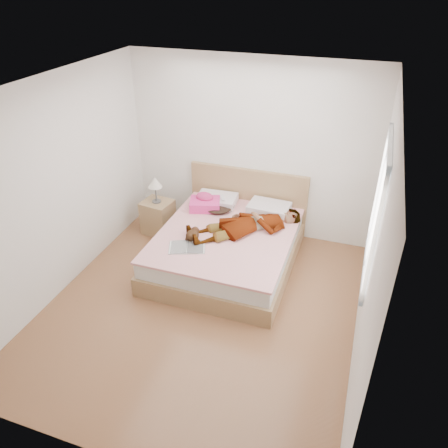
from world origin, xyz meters
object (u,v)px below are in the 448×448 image
woman (248,222)px  coffee_mug (194,239)px  towel (205,202)px  plush_toy (193,234)px  nightstand (158,214)px  bed (228,244)px  magazine (187,247)px  phone (222,198)px

woman → coffee_mug: 0.78m
towel → plush_toy: size_ratio=1.98×
plush_toy → nightstand: size_ratio=0.28×
plush_toy → coffee_mug: bearing=-53.0°
bed → magazine: (-0.35, -0.59, 0.24)m
towel → coffee_mug: (0.20, -0.90, -0.05)m
coffee_mug → magazine: bearing=-105.9°
phone → nightstand: (-1.00, -0.13, -0.40)m
bed → coffee_mug: bearing=-125.1°
magazine → nightstand: bearing=133.3°
coffee_mug → plush_toy: bearing=127.0°
magazine → woman: bearing=49.5°
woman → coffee_mug: bearing=-84.8°
phone → nightstand: bearing=147.7°
woman → towel: towel is taller
bed → coffee_mug: size_ratio=17.44×
bed → woman: bearing=23.3°
towel → woman: bearing=-25.0°
towel → coffee_mug: 0.92m
plush_toy → woman: bearing=39.4°
woman → towel: (-0.75, 0.35, -0.02)m
phone → towel: size_ratio=0.20×
woman → bed: (-0.24, -0.10, -0.35)m
towel → nightstand: bearing=-173.9°
magazine → nightstand: (-0.91, 0.96, -0.21)m
bed → plush_toy: 0.61m
woman → bed: 0.43m
bed → magazine: bearing=-120.9°
phone → bed: 0.71m
towel → plush_toy: bearing=-79.2°
plush_toy → nightstand: bearing=140.0°
woman → plush_toy: woman is taller
phone → plush_toy: phone is taller
bed → coffee_mug: (-0.31, -0.44, 0.28)m
coffee_mug → plush_toy: (-0.04, 0.06, 0.03)m
woman → bed: bed is taller
nightstand → bed: bearing=-16.5°
towel → plush_toy: 0.85m
woman → towel: size_ratio=3.17×
towel → coffee_mug: bearing=-77.2°
towel → phone: bearing=10.8°
bed → phone: bearing=117.6°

